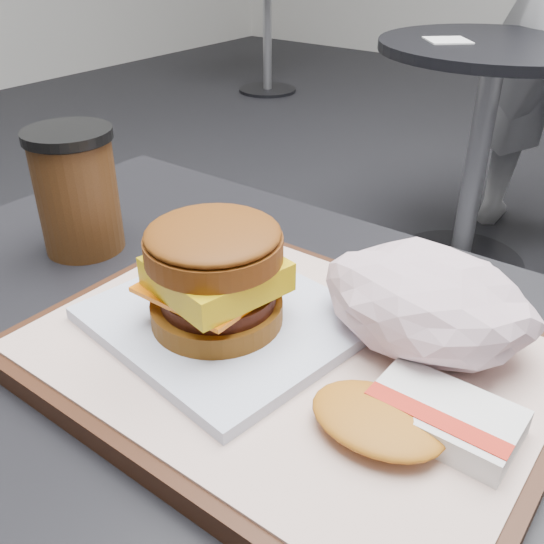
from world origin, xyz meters
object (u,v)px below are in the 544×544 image
at_px(serving_tray, 286,360).
at_px(hash_brown, 414,417).
at_px(coffee_cup, 77,191).
at_px(crumpled_wrapper, 427,302).
at_px(neighbor_table, 486,109).
at_px(customer_table, 218,528).
at_px(breakfast_sandwich, 219,285).

relative_size(serving_tray, hash_brown, 3.18).
bearing_deg(coffee_cup, hash_brown, -7.82).
distance_m(crumpled_wrapper, neighbor_table, 1.64).
height_order(hash_brown, crumpled_wrapper, crumpled_wrapper).
distance_m(customer_table, neighbor_table, 1.69).
bearing_deg(coffee_cup, breakfast_sandwich, -11.26).
relative_size(hash_brown, coffee_cup, 0.96).
bearing_deg(neighbor_table, serving_tray, -76.18).
bearing_deg(neighbor_table, crumpled_wrapper, -72.98).
xyz_separation_m(breakfast_sandwich, crumpled_wrapper, (0.13, 0.08, -0.01)).
xyz_separation_m(hash_brown, crumpled_wrapper, (-0.04, 0.09, 0.02)).
distance_m(coffee_cup, neighbor_table, 1.61).
xyz_separation_m(customer_table, breakfast_sandwich, (-0.01, 0.03, 0.24)).
bearing_deg(serving_tray, breakfast_sandwich, -169.91).
xyz_separation_m(crumpled_wrapper, coffee_cup, (-0.36, -0.04, 0.01)).
relative_size(crumpled_wrapper, neighbor_table, 0.21).
bearing_deg(hash_brown, coffee_cup, 172.18).
height_order(serving_tray, neighbor_table, serving_tray).
distance_m(serving_tray, breakfast_sandwich, 0.07).
xyz_separation_m(serving_tray, coffee_cup, (-0.28, 0.04, 0.05)).
distance_m(hash_brown, neighbor_table, 1.73).
xyz_separation_m(breakfast_sandwich, hash_brown, (0.17, -0.01, -0.03)).
distance_m(customer_table, serving_tray, 0.20).
distance_m(serving_tray, coffee_cup, 0.29).
distance_m(hash_brown, crumpled_wrapper, 0.10).
relative_size(breakfast_sandwich, neighbor_table, 0.28).
relative_size(breakfast_sandwich, coffee_cup, 1.70).
bearing_deg(hash_brown, breakfast_sandwich, 176.95).
xyz_separation_m(breakfast_sandwich, neighbor_table, (-0.34, 1.62, -0.28)).
height_order(serving_tray, breakfast_sandwich, breakfast_sandwich).
xyz_separation_m(breakfast_sandwich, coffee_cup, (-0.23, 0.04, 0.00)).
xyz_separation_m(serving_tray, crumpled_wrapper, (0.08, 0.07, 0.04)).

